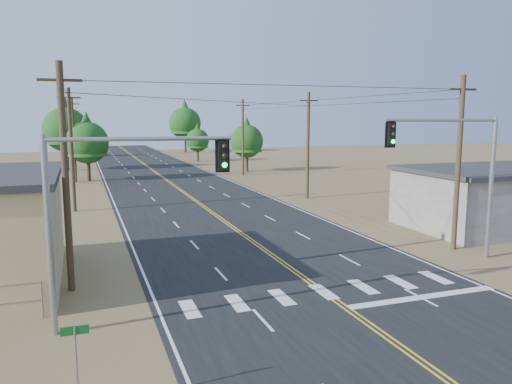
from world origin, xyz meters
name	(u,v)px	position (x,y,z in m)	size (l,w,h in m)	color
ground	(449,382)	(0.00, 0.00, 0.00)	(220.00, 220.00, 0.00)	olive
road	(205,208)	(0.00, 30.00, 0.01)	(15.00, 200.00, 0.02)	black
building_right	(512,198)	(19.00, 16.00, 2.00)	(15.00, 8.00, 4.00)	gray
utility_pole_left_near	(65,177)	(-10.50, 12.00, 5.12)	(1.80, 0.30, 10.00)	#4C3826
utility_pole_left_mid	(72,149)	(-10.50, 32.00, 5.12)	(1.80, 0.30, 10.00)	#4C3826
utility_pole_left_far	(74,139)	(-10.50, 52.00, 5.12)	(1.80, 0.30, 10.00)	#4C3826
utility_pole_right_near	(458,162)	(10.50, 12.00, 5.12)	(1.80, 0.30, 10.00)	#4C3826
utility_pole_right_mid	(308,144)	(10.50, 32.00, 5.12)	(1.80, 0.30, 10.00)	#4C3826
utility_pole_right_far	(243,137)	(10.50, 52.00, 5.12)	(1.80, 0.30, 10.00)	#4C3826
signal_mast_left	(105,198)	(-9.10, 7.13, 4.85)	(6.50, 1.01, 7.10)	gray
signal_mast_right	(462,164)	(9.14, 10.19, 5.23)	(6.48, 0.93, 7.72)	gray
street_sign	(76,355)	(-10.20, 2.00, 1.60)	(0.71, 0.06, 2.38)	gray
tree_left_near	(87,138)	(-9.00, 52.69, 5.14)	(5.05, 5.05, 8.41)	#3F2D1E
tree_left_mid	(65,125)	(-11.69, 66.60, 6.56)	(6.43, 6.43, 10.72)	#3F2D1E
tree_left_far	(82,138)	(-9.43, 92.50, 3.71)	(3.64, 3.64, 6.07)	#3F2D1E
tree_right_near	(247,138)	(12.47, 56.36, 4.78)	(4.69, 4.69, 7.81)	#3F2D1E
tree_right_mid	(197,138)	(9.58, 74.93, 4.09)	(4.01, 4.01, 6.68)	#3F2D1E
tree_right_far	(185,120)	(12.07, 98.05, 7.08)	(6.95, 6.95, 11.58)	#3F2D1E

